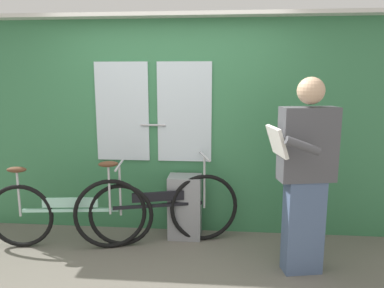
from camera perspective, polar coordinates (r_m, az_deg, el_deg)
The scene contains 6 objects.
ground_plane at distance 3.51m, azimuth -5.83°, elevation -20.58°, with size 6.45×3.99×0.04m, color #666056.
train_door_wall at distance 4.21m, azimuth -3.20°, elevation 3.30°, with size 5.45×0.28×2.42m.
bicycle_near_door at distance 4.17m, azimuth -18.12°, elevation -10.02°, with size 1.72×0.44×0.89m.
bicycle_leaning_behind at distance 4.02m, azimuth -5.27°, elevation -9.82°, with size 1.69×0.61×0.96m.
passenger_reading_newspaper at distance 3.46m, azimuth 16.89°, elevation -4.19°, with size 0.62×0.56×1.78m.
trash_bin_by_wall at distance 4.20m, azimuth -1.08°, elevation -9.51°, with size 0.36×0.28×0.70m, color gray.
Camera 1 is at (0.60, -2.95, 1.80)m, focal length 34.97 mm.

